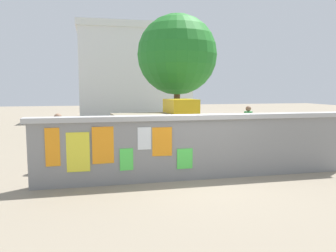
{
  "coord_description": "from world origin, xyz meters",
  "views": [
    {
      "loc": [
        -2.69,
        -8.12,
        2.33
      ],
      "look_at": [
        -0.56,
        1.22,
        1.25
      ],
      "focal_mm": 35.87,
      "sensor_mm": 36.0,
      "label": 1
    }
  ],
  "objects_px": {
    "bicycle_far": "(172,147)",
    "person_bystander": "(248,122)",
    "person_walking": "(59,136)",
    "motorcycle": "(240,142)",
    "bicycle_near": "(117,154)",
    "tree_roadside": "(177,55)",
    "auto_rickshaw_truck": "(159,121)"
  },
  "relations": [
    {
      "from": "auto_rickshaw_truck",
      "to": "motorcycle",
      "type": "distance_m",
      "value": 4.11
    },
    {
      "from": "person_walking",
      "to": "tree_roadside",
      "type": "bearing_deg",
      "value": 54.55
    },
    {
      "from": "motorcycle",
      "to": "person_bystander",
      "type": "xyz_separation_m",
      "value": [
        1.13,
        1.74,
        0.52
      ]
    },
    {
      "from": "bicycle_near",
      "to": "tree_roadside",
      "type": "relative_size",
      "value": 0.27
    },
    {
      "from": "bicycle_near",
      "to": "tree_roadside",
      "type": "height_order",
      "value": "tree_roadside"
    },
    {
      "from": "bicycle_far",
      "to": "bicycle_near",
      "type": "bearing_deg",
      "value": -154.13
    },
    {
      "from": "auto_rickshaw_truck",
      "to": "person_walking",
      "type": "relative_size",
      "value": 2.3
    },
    {
      "from": "bicycle_far",
      "to": "person_bystander",
      "type": "relative_size",
      "value": 1.05
    },
    {
      "from": "motorcycle",
      "to": "person_bystander",
      "type": "height_order",
      "value": "person_bystander"
    },
    {
      "from": "bicycle_near",
      "to": "tree_roadside",
      "type": "bearing_deg",
      "value": 63.47
    },
    {
      "from": "bicycle_far",
      "to": "person_walking",
      "type": "bearing_deg",
      "value": -164.66
    },
    {
      "from": "bicycle_near",
      "to": "bicycle_far",
      "type": "xyz_separation_m",
      "value": [
        1.92,
        0.93,
        0.0
      ]
    },
    {
      "from": "motorcycle",
      "to": "bicycle_far",
      "type": "relative_size",
      "value": 1.12
    },
    {
      "from": "bicycle_near",
      "to": "bicycle_far",
      "type": "relative_size",
      "value": 0.98
    },
    {
      "from": "auto_rickshaw_truck",
      "to": "person_walking",
      "type": "xyz_separation_m",
      "value": [
        -3.79,
        -4.25,
        0.09
      ]
    },
    {
      "from": "auto_rickshaw_truck",
      "to": "bicycle_far",
      "type": "bearing_deg",
      "value": -93.81
    },
    {
      "from": "auto_rickshaw_truck",
      "to": "tree_roadside",
      "type": "bearing_deg",
      "value": 64.03
    },
    {
      "from": "motorcycle",
      "to": "bicycle_far",
      "type": "distance_m",
      "value": 2.41
    },
    {
      "from": "bicycle_far",
      "to": "person_bystander",
      "type": "bearing_deg",
      "value": 23.9
    },
    {
      "from": "person_bystander",
      "to": "tree_roadside",
      "type": "xyz_separation_m",
      "value": [
        -1.68,
        5.08,
        3.1
      ]
    },
    {
      "from": "person_bystander",
      "to": "tree_roadside",
      "type": "distance_m",
      "value": 6.18
    },
    {
      "from": "person_walking",
      "to": "person_bystander",
      "type": "xyz_separation_m",
      "value": [
        7.11,
        2.55,
        0.0
      ]
    },
    {
      "from": "motorcycle",
      "to": "tree_roadside",
      "type": "bearing_deg",
      "value": 94.58
    },
    {
      "from": "auto_rickshaw_truck",
      "to": "motorcycle",
      "type": "height_order",
      "value": "auto_rickshaw_truck"
    },
    {
      "from": "auto_rickshaw_truck",
      "to": "bicycle_far",
      "type": "relative_size",
      "value": 2.19
    },
    {
      "from": "bicycle_far",
      "to": "person_bystander",
      "type": "xyz_separation_m",
      "value": [
        3.54,
        1.57,
        0.62
      ]
    },
    {
      "from": "bicycle_far",
      "to": "tree_roadside",
      "type": "xyz_separation_m",
      "value": [
        1.86,
        6.65,
        3.72
      ]
    },
    {
      "from": "person_bystander",
      "to": "person_walking",
      "type": "bearing_deg",
      "value": -160.29
    },
    {
      "from": "auto_rickshaw_truck",
      "to": "person_walking",
      "type": "bearing_deg",
      "value": -131.69
    },
    {
      "from": "person_walking",
      "to": "tree_roadside",
      "type": "height_order",
      "value": "tree_roadside"
    },
    {
      "from": "bicycle_near",
      "to": "person_bystander",
      "type": "height_order",
      "value": "person_bystander"
    },
    {
      "from": "person_walking",
      "to": "tree_roadside",
      "type": "xyz_separation_m",
      "value": [
        5.43,
        7.63,
        3.1
      ]
    }
  ]
}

